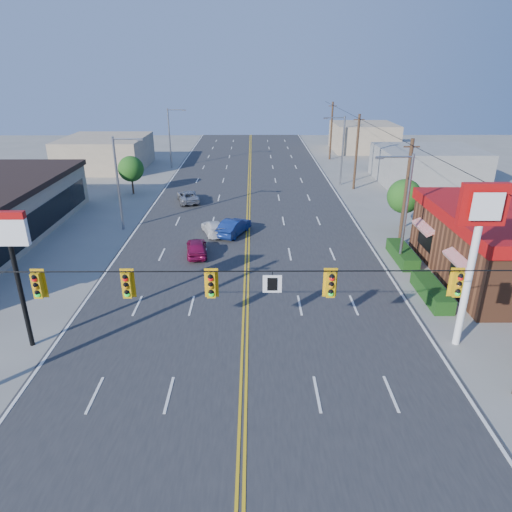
{
  "coord_description": "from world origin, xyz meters",
  "views": [
    {
      "loc": [
        0.45,
        -16.06,
        13.4
      ],
      "look_at": [
        0.63,
        10.56,
        2.2
      ],
      "focal_mm": 32.0,
      "sensor_mm": 36.0,
      "label": 1
    }
  ],
  "objects_px": {
    "car_silver": "(188,197)",
    "car_white": "(214,228)",
    "kfc_pylon": "(477,234)",
    "car_blue": "(234,227)",
    "pizza_hut_sign": "(12,252)",
    "car_magenta": "(197,248)",
    "signal_span": "(239,297)"
  },
  "relations": [
    {
      "from": "car_magenta",
      "to": "car_silver",
      "type": "relative_size",
      "value": 0.86
    },
    {
      "from": "car_magenta",
      "to": "car_blue",
      "type": "xyz_separation_m",
      "value": [
        2.64,
        4.51,
        0.06
      ]
    },
    {
      "from": "car_blue",
      "to": "kfc_pylon",
      "type": "bearing_deg",
      "value": 149.74
    },
    {
      "from": "kfc_pylon",
      "to": "car_white",
      "type": "distance_m",
      "value": 22.28
    },
    {
      "from": "car_magenta",
      "to": "car_silver",
      "type": "bearing_deg",
      "value": -87.57
    },
    {
      "from": "kfc_pylon",
      "to": "car_blue",
      "type": "xyz_separation_m",
      "value": [
        -12.18,
        16.41,
        -5.35
      ]
    },
    {
      "from": "signal_span",
      "to": "kfc_pylon",
      "type": "relative_size",
      "value": 2.86
    },
    {
      "from": "pizza_hut_sign",
      "to": "kfc_pylon",
      "type": "bearing_deg",
      "value": 0.0
    },
    {
      "from": "car_magenta",
      "to": "car_white",
      "type": "distance_m",
      "value": 4.74
    },
    {
      "from": "signal_span",
      "to": "car_white",
      "type": "bearing_deg",
      "value": 97.67
    },
    {
      "from": "pizza_hut_sign",
      "to": "car_white",
      "type": "xyz_separation_m",
      "value": [
        8.11,
        16.54,
        -4.62
      ]
    },
    {
      "from": "car_silver",
      "to": "car_white",
      "type": "bearing_deg",
      "value": 94.53
    },
    {
      "from": "pizza_hut_sign",
      "to": "car_magenta",
      "type": "distance_m",
      "value": 14.63
    },
    {
      "from": "signal_span",
      "to": "kfc_pylon",
      "type": "xyz_separation_m",
      "value": [
        11.12,
        4.0,
        1.16
      ]
    },
    {
      "from": "car_silver",
      "to": "car_blue",
      "type": "bearing_deg",
      "value": 102.54
    },
    {
      "from": "kfc_pylon",
      "to": "car_white",
      "type": "relative_size",
      "value": 2.19
    },
    {
      "from": "pizza_hut_sign",
      "to": "car_blue",
      "type": "height_order",
      "value": "pizza_hut_sign"
    },
    {
      "from": "car_magenta",
      "to": "kfc_pylon",
      "type": "bearing_deg",
      "value": 133.66
    },
    {
      "from": "pizza_hut_sign",
      "to": "car_white",
      "type": "height_order",
      "value": "pizza_hut_sign"
    },
    {
      "from": "car_blue",
      "to": "pizza_hut_sign",
      "type": "bearing_deg",
      "value": 82.27
    },
    {
      "from": "car_silver",
      "to": "kfc_pylon",
      "type": "bearing_deg",
      "value": 108.38
    },
    {
      "from": "signal_span",
      "to": "pizza_hut_sign",
      "type": "bearing_deg",
      "value": 159.81
    },
    {
      "from": "car_magenta",
      "to": "car_white",
      "type": "height_order",
      "value": "car_magenta"
    },
    {
      "from": "car_silver",
      "to": "car_magenta",
      "type": "bearing_deg",
      "value": 85.01
    },
    {
      "from": "car_silver",
      "to": "signal_span",
      "type": "bearing_deg",
      "value": 86.63
    },
    {
      "from": "car_blue",
      "to": "car_white",
      "type": "distance_m",
      "value": 1.72
    },
    {
      "from": "car_white",
      "to": "car_magenta",
      "type": "bearing_deg",
      "value": 60.68
    },
    {
      "from": "signal_span",
      "to": "kfc_pylon",
      "type": "bearing_deg",
      "value": 19.78
    },
    {
      "from": "pizza_hut_sign",
      "to": "car_white",
      "type": "distance_m",
      "value": 19.0
    },
    {
      "from": "kfc_pylon",
      "to": "car_white",
      "type": "xyz_separation_m",
      "value": [
        -13.89,
        16.54,
        -5.48
      ]
    },
    {
      "from": "kfc_pylon",
      "to": "car_blue",
      "type": "bearing_deg",
      "value": 126.58
    },
    {
      "from": "pizza_hut_sign",
      "to": "car_silver",
      "type": "xyz_separation_m",
      "value": [
        4.63,
        26.37,
        -4.58
      ]
    }
  ]
}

